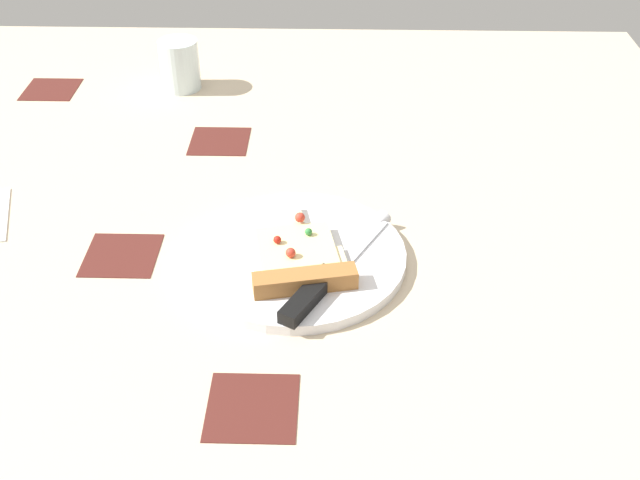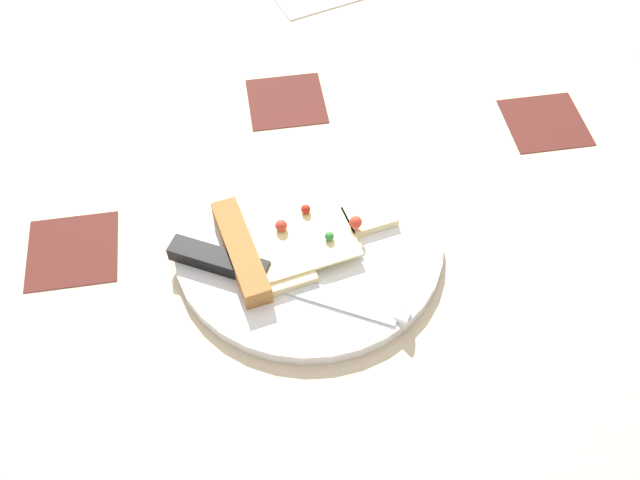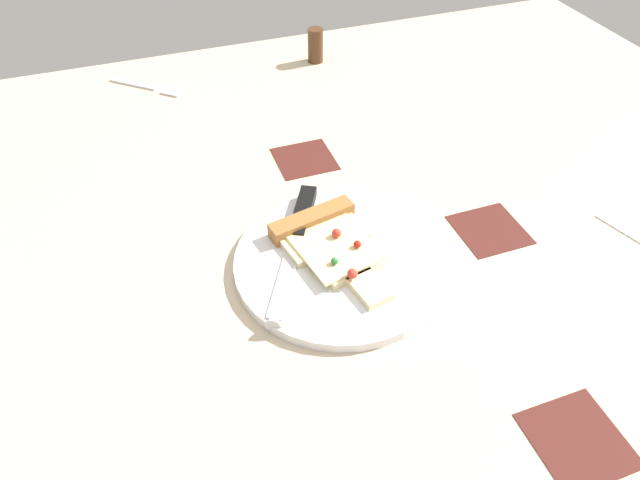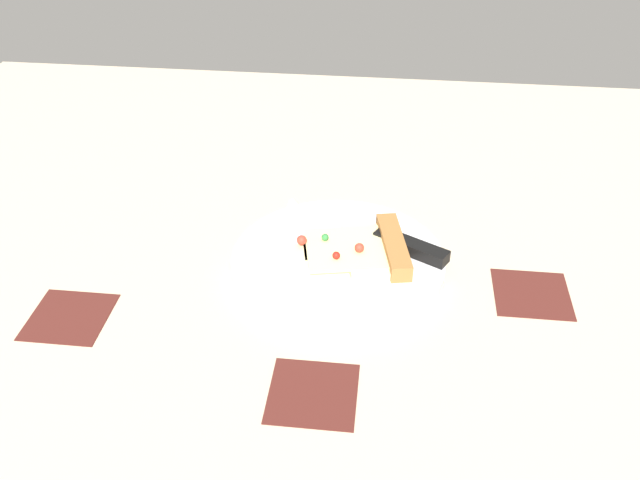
% 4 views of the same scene
% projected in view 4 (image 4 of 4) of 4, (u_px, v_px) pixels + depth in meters
% --- Properties ---
extents(ground_plane, '(1.46, 1.46, 0.03)m').
position_uv_depth(ground_plane, '(291.00, 321.00, 0.81)').
color(ground_plane, '#C6B293').
rests_on(ground_plane, ground).
extents(plate, '(0.27, 0.27, 0.01)m').
position_uv_depth(plate, '(338.00, 261.00, 0.87)').
color(plate, silver).
rests_on(plate, ground_plane).
extents(pizza_slice, '(0.13, 0.19, 0.03)m').
position_uv_depth(pizza_slice, '(359.00, 250.00, 0.86)').
color(pizza_slice, beige).
rests_on(pizza_slice, plate).
extents(knife, '(0.13, 0.22, 0.02)m').
position_uv_depth(knife, '(380.00, 236.00, 0.89)').
color(knife, silver).
rests_on(knife, plate).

